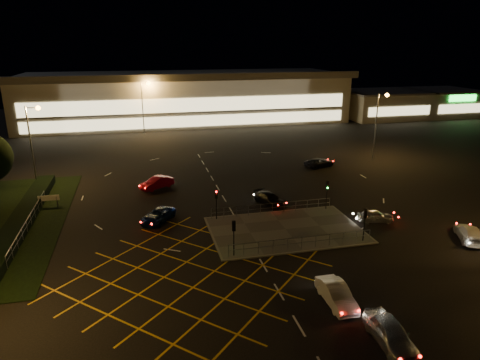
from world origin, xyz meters
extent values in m
plane|color=black|center=(0.00, 0.00, 0.00)|extent=(180.00, 180.00, 0.00)
cube|color=#4C4944|center=(2.00, -2.00, 0.06)|extent=(14.00, 9.00, 0.12)
cube|color=black|center=(-23.00, 6.00, 0.50)|extent=(2.00, 26.00, 1.00)
cube|color=beige|center=(0.00, 62.00, 5.00)|extent=(70.00, 25.00, 10.00)
cube|color=slate|center=(0.00, 62.00, 10.20)|extent=(72.00, 26.50, 0.60)
cube|color=#FFEAA5|center=(0.00, 49.45, 5.00)|extent=(66.00, 0.20, 3.00)
cube|color=#FFEAA5|center=(0.00, 49.45, 1.80)|extent=(66.00, 0.20, 2.20)
cube|color=beige|center=(46.00, 54.00, 3.00)|extent=(18.00, 14.00, 6.00)
cube|color=slate|center=(46.00, 54.00, 6.15)|extent=(18.80, 14.80, 0.40)
cube|color=#FFEAA5|center=(46.00, 46.95, 2.60)|extent=(15.30, 0.20, 2.00)
cube|color=beige|center=(62.00, 54.00, 3.00)|extent=(14.00, 14.00, 6.00)
cube|color=slate|center=(62.00, 54.00, 6.15)|extent=(14.80, 14.80, 0.40)
cube|color=#FFEAA5|center=(62.00, 46.95, 2.60)|extent=(11.90, 0.20, 2.00)
cube|color=#19E533|center=(62.00, 46.85, 5.00)|extent=(7.00, 0.30, 1.40)
cylinder|color=slate|center=(-24.00, 18.00, 5.00)|extent=(0.20, 0.20, 10.00)
cylinder|color=slate|center=(-23.30, 18.00, 9.80)|extent=(1.40, 0.12, 0.12)
sphere|color=orange|center=(-22.60, 18.00, 9.75)|extent=(0.56, 0.56, 0.56)
cylinder|color=slate|center=(24.00, 20.00, 5.00)|extent=(0.20, 0.20, 10.00)
cylinder|color=slate|center=(24.70, 20.00, 9.80)|extent=(1.40, 0.12, 0.12)
sphere|color=orange|center=(25.40, 20.00, 9.75)|extent=(0.56, 0.56, 0.56)
cylinder|color=slate|center=(-10.00, 48.00, 5.00)|extent=(0.20, 0.20, 10.00)
cylinder|color=slate|center=(-9.30, 48.00, 9.80)|extent=(1.40, 0.12, 0.12)
sphere|color=orange|center=(-8.60, 48.00, 9.75)|extent=(0.56, 0.56, 0.56)
cylinder|color=slate|center=(30.00, 50.00, 5.00)|extent=(0.20, 0.20, 10.00)
cylinder|color=slate|center=(30.70, 50.00, 9.80)|extent=(1.40, 0.12, 0.12)
sphere|color=orange|center=(31.40, 50.00, 9.75)|extent=(0.56, 0.56, 0.56)
cylinder|color=black|center=(-4.00, -6.00, 1.62)|extent=(0.10, 0.10, 3.00)
cube|color=black|center=(-4.00, -6.00, 2.82)|extent=(0.28, 0.18, 0.90)
sphere|color=#19FF33|center=(-4.00, -5.87, 2.82)|extent=(0.16, 0.16, 0.16)
cylinder|color=black|center=(8.00, -6.00, 1.62)|extent=(0.10, 0.10, 3.00)
cube|color=black|center=(8.00, -6.00, 2.82)|extent=(0.28, 0.18, 0.90)
sphere|color=#19FF33|center=(8.00, -5.87, 2.82)|extent=(0.16, 0.16, 0.16)
cylinder|color=black|center=(-4.00, 2.00, 1.62)|extent=(0.10, 0.10, 3.00)
cube|color=black|center=(-4.00, 2.00, 2.82)|extent=(0.28, 0.18, 0.90)
sphere|color=#FF0C0C|center=(-4.00, 1.87, 2.82)|extent=(0.16, 0.16, 0.16)
cylinder|color=black|center=(8.00, 2.00, 1.62)|extent=(0.10, 0.10, 3.00)
cube|color=black|center=(8.00, 2.00, 2.82)|extent=(0.28, 0.18, 0.90)
sphere|color=#19FF33|center=(8.00, 1.87, 2.82)|extent=(0.16, 0.16, 0.16)
imported|color=#B5B9BD|center=(2.67, -18.87, 0.76)|extent=(1.96, 4.51, 1.51)
imported|color=silver|center=(1.39, -14.26, 0.70)|extent=(1.53, 4.28, 1.41)
imported|color=#0B1944|center=(-9.83, 3.01, 0.61)|extent=(4.17, 4.81, 1.23)
imported|color=black|center=(2.60, 5.00, 0.63)|extent=(3.27, 4.70, 1.26)
imported|color=silver|center=(11.50, -2.11, 0.61)|extent=(3.81, 2.15, 1.22)
imported|color=maroon|center=(-9.36, 13.50, 0.72)|extent=(4.49, 3.65, 1.44)
imported|color=black|center=(14.10, 17.75, 0.64)|extent=(4.99, 3.34, 1.27)
imported|color=silver|center=(17.63, -7.92, 0.67)|extent=(3.71, 4.99, 1.34)
camera|label=1|loc=(-11.07, -37.59, 17.26)|focal=32.00mm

